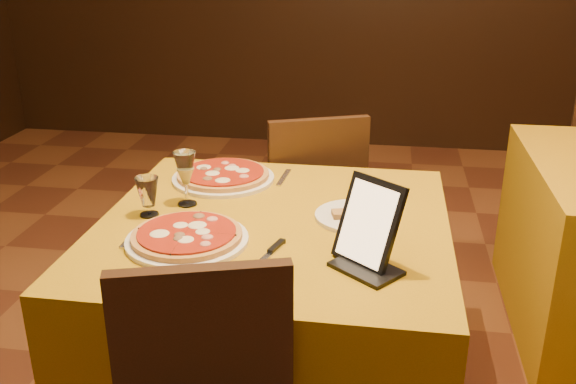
# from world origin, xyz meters

# --- Properties ---
(main_table) EXTENTS (1.10, 1.10, 0.75)m
(main_table) POSITION_xyz_m (-0.17, 0.24, 0.38)
(main_table) COLOR #AA7B0A
(main_table) RESTS_ON floor
(chair_main_far) EXTENTS (0.61, 0.61, 0.91)m
(chair_main_far) POSITION_xyz_m (-0.17, 1.08, 0.46)
(chair_main_far) COLOR black
(chair_main_far) RESTS_ON floor
(pizza_near) EXTENTS (0.36, 0.36, 0.03)m
(pizza_near) POSITION_xyz_m (-0.40, 0.05, 0.77)
(pizza_near) COLOR white
(pizza_near) RESTS_ON main_table
(pizza_far) EXTENTS (0.38, 0.38, 0.03)m
(pizza_far) POSITION_xyz_m (-0.42, 0.58, 0.77)
(pizza_far) COLOR white
(pizza_far) RESTS_ON main_table
(cutlet_dish) EXTENTS (0.26, 0.26, 0.03)m
(cutlet_dish) POSITION_xyz_m (0.08, 0.30, 0.76)
(cutlet_dish) COLOR white
(cutlet_dish) RESTS_ON main_table
(wine_glass) EXTENTS (0.07, 0.07, 0.19)m
(wine_glass) POSITION_xyz_m (-0.48, 0.33, 0.84)
(wine_glass) COLOR #D4D478
(wine_glass) RESTS_ON main_table
(water_glass) EXTENTS (0.08, 0.08, 0.13)m
(water_glass) POSITION_xyz_m (-0.58, 0.22, 0.81)
(water_glass) COLOR white
(water_glass) RESTS_ON main_table
(tablet) EXTENTS (0.20, 0.19, 0.23)m
(tablet) POSITION_xyz_m (0.13, 0.01, 0.87)
(tablet) COLOR black
(tablet) RESTS_ON main_table
(knife) EXTENTS (0.09, 0.23, 0.01)m
(knife) POSITION_xyz_m (-0.15, -0.03, 0.75)
(knife) COLOR silver
(knife) RESTS_ON main_table
(fork_near) EXTENTS (0.02, 0.15, 0.01)m
(fork_near) POSITION_xyz_m (-0.57, 0.05, 0.75)
(fork_near) COLOR silver
(fork_near) RESTS_ON main_table
(fork_far) EXTENTS (0.03, 0.17, 0.01)m
(fork_far) POSITION_xyz_m (-0.20, 0.63, 0.75)
(fork_far) COLOR silver
(fork_far) RESTS_ON main_table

